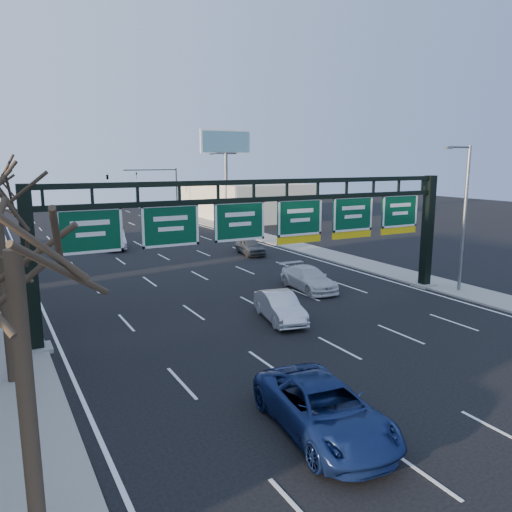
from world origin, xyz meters
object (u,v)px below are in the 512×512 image
car_blue_suv (324,409)px  car_white_wagon (309,278)px  car_silver_sedan (280,307)px  sign_gantry (273,228)px

car_blue_suv → car_white_wagon: size_ratio=1.14×
car_blue_suv → car_silver_sedan: car_blue_suv is taller
car_silver_sedan → car_white_wagon: (4.90, 4.47, -0.01)m
car_blue_suv → car_silver_sedan: size_ratio=1.28×
car_blue_suv → car_silver_sedan: bearing=71.7°
sign_gantry → car_white_wagon: (4.47, 3.03, -3.91)m
car_white_wagon → car_blue_suv: bearing=-119.2°
car_silver_sedan → car_white_wagon: 6.63m
sign_gantry → car_silver_sedan: sign_gantry is taller
sign_gantry → car_white_wagon: size_ratio=4.97×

